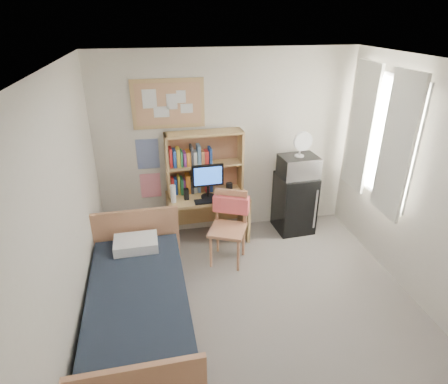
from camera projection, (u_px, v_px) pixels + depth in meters
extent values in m
cube|color=gray|center=(265.00, 325.00, 3.97)|extent=(3.60, 4.20, 0.02)
cube|color=silver|center=(281.00, 69.00, 2.84)|extent=(3.60, 4.20, 0.02)
cube|color=silver|center=(227.00, 145.00, 5.26)|extent=(3.60, 0.04, 2.60)
cube|color=silver|center=(63.00, 239.00, 3.10)|extent=(0.04, 4.20, 2.60)
cube|color=silver|center=(446.00, 201.00, 3.71)|extent=(0.04, 4.20, 2.60)
cube|color=white|center=(379.00, 137.00, 4.63)|extent=(0.10, 1.40, 1.70)
cube|color=white|center=(397.00, 147.00, 4.27)|extent=(0.04, 0.55, 1.70)
cube|color=white|center=(361.00, 128.00, 4.98)|extent=(0.04, 0.55, 1.70)
cube|color=tan|center=(168.00, 104.00, 4.84)|extent=(0.94, 0.03, 0.64)
cube|color=#243F91|center=(148.00, 154.00, 5.09)|extent=(0.30, 0.01, 0.42)
cube|color=#F22A50|center=(151.00, 185.00, 5.29)|extent=(0.28, 0.01, 0.36)
cube|color=tan|center=(208.00, 217.00, 5.35)|extent=(1.14, 0.61, 0.69)
cube|color=tan|center=(228.00, 229.00, 4.79)|extent=(0.64, 0.64, 0.96)
cube|color=black|center=(294.00, 203.00, 5.55)|extent=(0.55, 0.55, 0.88)
cube|color=black|center=(140.00, 312.00, 3.76)|extent=(1.04, 2.01, 0.55)
cube|color=tan|center=(205.00, 162.00, 5.14)|extent=(1.07, 0.32, 0.86)
cube|color=black|center=(208.00, 182.00, 5.05)|extent=(0.43, 0.05, 0.46)
cube|color=black|center=(210.00, 201.00, 5.02)|extent=(0.43, 0.15, 0.02)
cube|color=black|center=(186.00, 194.00, 5.05)|extent=(0.07, 0.07, 0.16)
cube|color=black|center=(229.00, 189.00, 5.17)|extent=(0.08, 0.08, 0.18)
cylinder|color=white|center=(173.00, 194.00, 4.96)|extent=(0.08, 0.08, 0.25)
cube|color=#FA5F5F|center=(231.00, 204.00, 4.85)|extent=(0.48, 0.32, 0.22)
cube|color=#BBBBC0|center=(298.00, 166.00, 5.28)|extent=(0.54, 0.43, 0.30)
cylinder|color=white|center=(300.00, 145.00, 5.14)|extent=(0.28, 0.28, 0.33)
cube|color=white|center=(136.00, 243.00, 4.28)|extent=(0.50, 0.35, 0.12)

